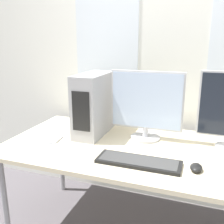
{
  "coord_description": "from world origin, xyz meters",
  "views": [
    {
      "loc": [
        0.27,
        -1.14,
        1.42
      ],
      "look_at": [
        -0.3,
        0.46,
        0.95
      ],
      "focal_mm": 42.0,
      "sensor_mm": 36.0,
      "label": 1
    }
  ],
  "objects": [
    {
      "name": "pc_tower",
      "position": [
        -0.5,
        0.61,
        0.95
      ],
      "size": [
        0.18,
        0.44,
        0.46
      ],
      "color": "#9E9EA3",
      "rests_on": "desk"
    },
    {
      "name": "monitor_main",
      "position": [
        -0.1,
        0.62,
        0.97
      ],
      "size": [
        0.51,
        0.21,
        0.49
      ],
      "color": "#B7B7BC",
      "rests_on": "desk"
    },
    {
      "name": "paper_sheet_left",
      "position": [
        -0.71,
        0.2,
        0.72
      ],
      "size": [
        0.33,
        0.36,
        0.0
      ],
      "rotation": [
        0.0,
        0.0,
        0.51
      ],
      "color": "white",
      "rests_on": "desk"
    },
    {
      "name": "desk",
      "position": [
        0.0,
        0.46,
        0.68
      ],
      "size": [
        2.05,
        0.91,
        0.72
      ],
      "color": "beige",
      "rests_on": "ground_plane"
    },
    {
      "name": "cell_phone",
      "position": [
        -0.71,
        0.37,
        0.72
      ],
      "size": [
        0.09,
        0.16,
        0.01
      ],
      "rotation": [
        0.0,
        0.0,
        0.11
      ],
      "color": "#99999E",
      "rests_on": "desk"
    },
    {
      "name": "wall_back",
      "position": [
        0.0,
        1.04,
        1.35
      ],
      "size": [
        8.0,
        0.07,
        2.7
      ],
      "color": "silver",
      "rests_on": "ground_plane"
    },
    {
      "name": "keyboard",
      "position": [
        -0.05,
        0.22,
        0.73
      ],
      "size": [
        0.49,
        0.16,
        0.02
      ],
      "color": "black",
      "rests_on": "desk"
    },
    {
      "name": "mouse",
      "position": [
        0.27,
        0.25,
        0.74
      ],
      "size": [
        0.07,
        0.1,
        0.04
      ],
      "color": "black",
      "rests_on": "desk"
    }
  ]
}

